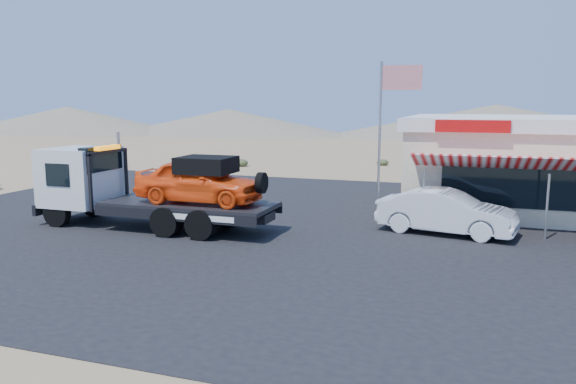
% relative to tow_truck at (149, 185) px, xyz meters
% --- Properties ---
extents(ground, '(120.00, 120.00, 0.00)m').
position_rel_tow_truck_xyz_m(ground, '(2.95, -0.64, -1.58)').
color(ground, '#967A55').
rests_on(ground, ground).
extents(asphalt_lot, '(32.00, 24.00, 0.02)m').
position_rel_tow_truck_xyz_m(asphalt_lot, '(4.95, 2.36, -1.57)').
color(asphalt_lot, black).
rests_on(asphalt_lot, ground).
extents(tow_truck, '(8.78, 2.60, 2.94)m').
position_rel_tow_truck_xyz_m(tow_truck, '(0.00, 0.00, 0.00)').
color(tow_truck, black).
rests_on(tow_truck, asphalt_lot).
extents(white_sedan, '(4.86, 2.42, 1.53)m').
position_rel_tow_truck_xyz_m(white_sedan, '(10.26, 2.46, -0.80)').
color(white_sedan, silver).
rests_on(white_sedan, asphalt_lot).
extents(jerky_store, '(10.40, 9.97, 3.90)m').
position_rel_tow_truck_xyz_m(jerky_store, '(13.45, 8.33, 0.41)').
color(jerky_store, beige).
rests_on(jerky_store, asphalt_lot).
extents(flagpole, '(1.55, 0.10, 6.00)m').
position_rel_tow_truck_xyz_m(flagpole, '(7.89, 3.86, 2.18)').
color(flagpole, '#99999E').
rests_on(flagpole, asphalt_lot).
extents(desert_scrub, '(25.57, 34.23, 0.67)m').
position_rel_tow_truck_xyz_m(desert_scrub, '(-11.55, 8.89, -1.30)').
color(desert_scrub, '#323F21').
rests_on(desert_scrub, ground).
extents(distant_hills, '(126.00, 48.00, 4.20)m').
position_rel_tow_truck_xyz_m(distant_hills, '(-6.82, 54.50, 0.31)').
color(distant_hills, '#726B59').
rests_on(distant_hills, ground).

